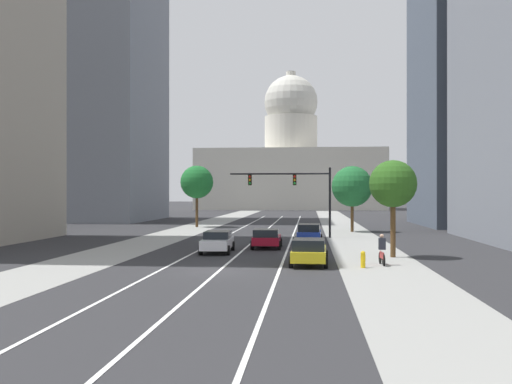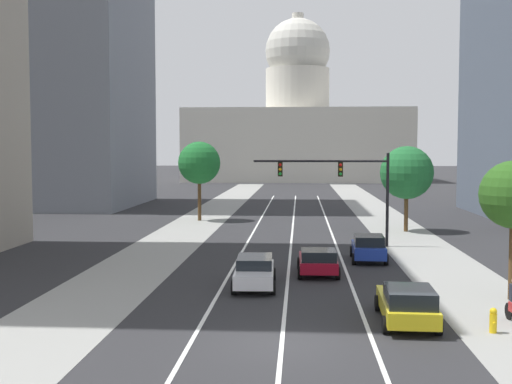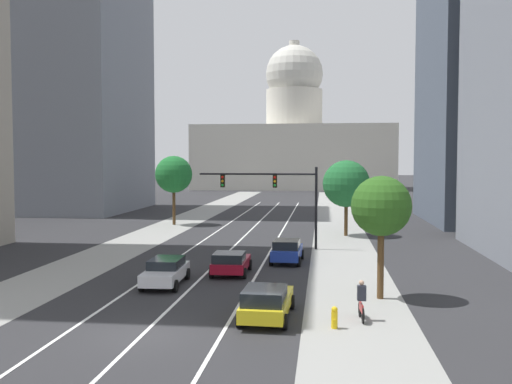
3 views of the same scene
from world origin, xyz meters
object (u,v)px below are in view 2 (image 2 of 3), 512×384
(car_white, at_px, (255,271))
(street_tree_mid_left, at_px, (199,163))
(traffic_signal_mast, at_px, (343,179))
(street_tree_far_right, at_px, (407,173))
(capitol_building, at_px, (297,129))
(car_crimson, at_px, (318,261))
(fire_hydrant, at_px, (493,320))
(car_blue, at_px, (369,247))
(car_yellow, at_px, (407,304))

(car_white, height_order, street_tree_mid_left, street_tree_mid_left)
(traffic_signal_mast, relative_size, street_tree_far_right, 1.34)
(capitol_building, distance_m, car_crimson, 103.70)
(car_white, distance_m, fire_hydrant, 11.45)
(car_blue, relative_size, traffic_signal_mast, 0.45)
(capitol_building, bearing_deg, car_white, -90.83)
(traffic_signal_mast, height_order, street_tree_mid_left, street_tree_mid_left)
(capitol_building, height_order, street_tree_mid_left, capitol_building)
(car_yellow, bearing_deg, traffic_signal_mast, 5.22)
(capitol_building, relative_size, street_tree_mid_left, 6.32)
(car_blue, xyz_separation_m, street_tree_mid_left, (-13.16, 20.75, 4.47))
(car_yellow, relative_size, car_blue, 1.17)
(capitol_building, bearing_deg, fire_hydrant, -86.25)
(traffic_signal_mast, distance_m, street_tree_mid_left, 19.18)
(street_tree_mid_left, bearing_deg, car_blue, -57.63)
(capitol_building, height_order, car_yellow, capitol_building)
(car_yellow, distance_m, street_tree_mid_left, 37.18)
(car_white, distance_m, street_tree_far_right, 24.34)
(street_tree_far_right, bearing_deg, capitol_building, 96.05)
(car_crimson, bearing_deg, car_blue, -35.41)
(car_white, relative_size, car_crimson, 1.15)
(car_crimson, relative_size, street_tree_far_right, 0.60)
(street_tree_far_right, bearing_deg, fire_hydrant, -93.10)
(capitol_building, relative_size, car_white, 9.81)
(car_yellow, bearing_deg, capitol_building, 4.25)
(car_blue, xyz_separation_m, street_tree_far_right, (4.40, 13.99, 3.86))
(car_white, bearing_deg, car_crimson, -46.03)
(capitol_building, height_order, street_tree_far_right, capitol_building)
(capitol_building, bearing_deg, street_tree_mid_left, -96.26)
(car_white, xyz_separation_m, street_tree_mid_left, (-7.03, 28.36, 4.51))
(car_yellow, bearing_deg, car_crimson, 20.07)
(fire_hydrant, bearing_deg, car_white, 141.58)
(car_blue, xyz_separation_m, car_crimson, (-3.06, -4.42, -0.07))
(car_white, bearing_deg, street_tree_far_right, -28.03)
(car_white, bearing_deg, capitol_building, -2.87)
(car_yellow, xyz_separation_m, fire_hydrant, (2.85, -0.99, -0.31))
(car_blue, relative_size, fire_hydrant, 4.53)
(car_yellow, height_order, car_crimson, car_yellow)
(car_yellow, height_order, street_tree_mid_left, street_tree_mid_left)
(fire_hydrant, bearing_deg, car_blue, 100.94)
(capitol_building, distance_m, street_tree_far_right, 85.48)
(car_crimson, distance_m, traffic_signal_mast, 11.10)
(car_yellow, height_order, traffic_signal_mast, traffic_signal_mast)
(capitol_building, relative_size, fire_hydrant, 50.23)
(car_blue, distance_m, traffic_signal_mast, 7.01)
(capitol_building, xyz_separation_m, car_yellow, (4.59, -112.50, -10.02))
(traffic_signal_mast, bearing_deg, street_tree_far_right, 55.86)
(capitol_building, height_order, car_crimson, capitol_building)
(traffic_signal_mast, bearing_deg, car_white, -110.38)
(car_yellow, relative_size, car_crimson, 1.19)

